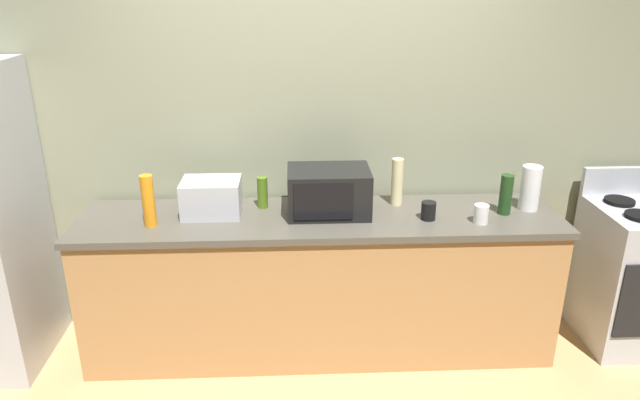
# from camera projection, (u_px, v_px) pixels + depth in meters

# --- Properties ---
(ground_plane) EXTENTS (8.00, 8.00, 0.00)m
(ground_plane) POSITION_uv_depth(u_px,v_px,m) (323.00, 385.00, 3.38)
(ground_plane) COLOR tan
(back_wall) EXTENTS (6.40, 0.10, 2.70)m
(back_wall) POSITION_uv_depth(u_px,v_px,m) (317.00, 124.00, 3.65)
(back_wall) COLOR gray
(back_wall) RESTS_ON ground_plane
(counter_run) EXTENTS (2.84, 0.64, 0.90)m
(counter_run) POSITION_uv_depth(u_px,v_px,m) (320.00, 283.00, 3.59)
(counter_run) COLOR #B27F4C
(counter_run) RESTS_ON ground_plane
(stove_range) EXTENTS (0.60, 0.61, 1.08)m
(stove_range) POSITION_uv_depth(u_px,v_px,m) (636.00, 274.00, 3.68)
(stove_range) COLOR #B7BABF
(stove_range) RESTS_ON ground_plane
(microwave) EXTENTS (0.48, 0.35, 0.27)m
(microwave) POSITION_uv_depth(u_px,v_px,m) (329.00, 191.00, 3.43)
(microwave) COLOR black
(microwave) RESTS_ON counter_run
(toaster_oven) EXTENTS (0.34, 0.26, 0.21)m
(toaster_oven) POSITION_uv_depth(u_px,v_px,m) (212.00, 197.00, 3.42)
(toaster_oven) COLOR #B7BABF
(toaster_oven) RESTS_ON counter_run
(paper_towel_roll) EXTENTS (0.12, 0.12, 0.27)m
(paper_towel_roll) POSITION_uv_depth(u_px,v_px,m) (530.00, 188.00, 3.48)
(paper_towel_roll) COLOR white
(paper_towel_roll) RESTS_ON counter_run
(bottle_wine) EXTENTS (0.07, 0.07, 0.24)m
(bottle_wine) POSITION_uv_depth(u_px,v_px,m) (506.00, 195.00, 3.42)
(bottle_wine) COLOR #1E3F19
(bottle_wine) RESTS_ON counter_run
(bottle_hand_soap) EXTENTS (0.07, 0.07, 0.29)m
(bottle_hand_soap) POSITION_uv_depth(u_px,v_px,m) (397.00, 182.00, 3.55)
(bottle_hand_soap) COLOR beige
(bottle_hand_soap) RESTS_ON counter_run
(bottle_olive_oil) EXTENTS (0.06, 0.06, 0.19)m
(bottle_olive_oil) POSITION_uv_depth(u_px,v_px,m) (263.00, 192.00, 3.52)
(bottle_olive_oil) COLOR #4C6B19
(bottle_olive_oil) RESTS_ON counter_run
(bottle_dish_soap) EXTENTS (0.07, 0.07, 0.30)m
(bottle_dish_soap) POSITION_uv_depth(u_px,v_px,m) (148.00, 201.00, 3.24)
(bottle_dish_soap) COLOR orange
(bottle_dish_soap) RESTS_ON counter_run
(mug_black) EXTENTS (0.08, 0.08, 0.11)m
(mug_black) POSITION_uv_depth(u_px,v_px,m) (428.00, 211.00, 3.36)
(mug_black) COLOR black
(mug_black) RESTS_ON counter_run
(mug_white) EXTENTS (0.08, 0.08, 0.11)m
(mug_white) POSITION_uv_depth(u_px,v_px,m) (481.00, 214.00, 3.31)
(mug_white) COLOR white
(mug_white) RESTS_ON counter_run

